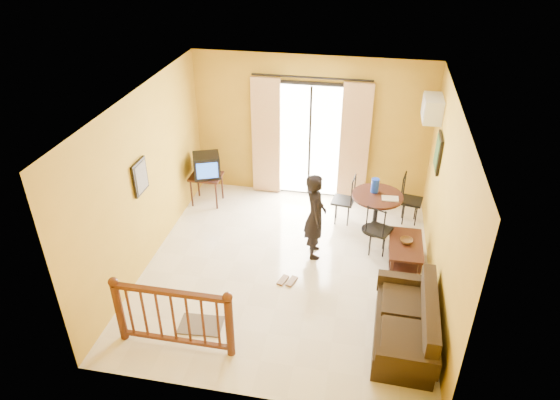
% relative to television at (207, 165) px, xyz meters
% --- Properties ---
extents(ground, '(5.00, 5.00, 0.00)m').
position_rel_television_xyz_m(ground, '(1.87, -1.75, -0.81)').
color(ground, beige).
rests_on(ground, ground).
extents(room_shell, '(5.00, 5.00, 5.00)m').
position_rel_television_xyz_m(room_shell, '(1.87, -1.75, 0.89)').
color(room_shell, white).
rests_on(room_shell, ground).
extents(balcony_door, '(2.25, 0.14, 2.46)m').
position_rel_television_xyz_m(balcony_door, '(1.87, 0.69, 0.37)').
color(balcony_door, black).
rests_on(balcony_door, ground).
extents(tv_table, '(0.59, 0.49, 0.59)m').
position_rel_television_xyz_m(tv_table, '(-0.03, 0.00, -0.30)').
color(tv_table, black).
rests_on(tv_table, ground).
extents(television, '(0.62, 0.59, 0.44)m').
position_rel_television_xyz_m(television, '(0.00, 0.00, 0.00)').
color(television, black).
rests_on(television, tv_table).
extents(picture_left, '(0.05, 0.42, 0.52)m').
position_rel_television_xyz_m(picture_left, '(-0.35, -1.95, 0.74)').
color(picture_left, black).
rests_on(picture_left, room_shell).
extents(dining_table, '(0.89, 0.89, 0.74)m').
position_rel_television_xyz_m(dining_table, '(3.22, -0.39, -0.23)').
color(dining_table, black).
rests_on(dining_table, ground).
extents(water_jug, '(0.14, 0.14, 0.26)m').
position_rel_television_xyz_m(water_jug, '(3.16, -0.29, 0.05)').
color(water_jug, '#1232B0').
rests_on(water_jug, dining_table).
extents(serving_tray, '(0.29, 0.19, 0.02)m').
position_rel_television_xyz_m(serving_tray, '(3.43, -0.49, -0.06)').
color(serving_tray, beige).
rests_on(serving_tray, dining_table).
extents(dining_chairs, '(1.67, 1.56, 0.95)m').
position_rel_television_xyz_m(dining_chairs, '(3.24, -0.41, -0.81)').
color(dining_chairs, black).
rests_on(dining_chairs, ground).
extents(air_conditioner, '(0.31, 0.60, 0.40)m').
position_rel_television_xyz_m(air_conditioner, '(3.96, 0.20, 1.34)').
color(air_conditioner, white).
rests_on(air_conditioner, room_shell).
extents(botanical_print, '(0.05, 0.50, 0.60)m').
position_rel_television_xyz_m(botanical_print, '(4.08, -0.45, 0.84)').
color(botanical_print, black).
rests_on(botanical_print, room_shell).
extents(coffee_table, '(0.52, 0.94, 0.42)m').
position_rel_television_xyz_m(coffee_table, '(3.72, -1.30, -0.53)').
color(coffee_table, black).
rests_on(coffee_table, ground).
extents(bowl, '(0.24, 0.24, 0.06)m').
position_rel_television_xyz_m(bowl, '(3.72, -1.27, -0.36)').
color(bowl, brown).
rests_on(bowl, coffee_table).
extents(sofa, '(0.80, 1.64, 0.78)m').
position_rel_television_xyz_m(sofa, '(3.72, -3.01, -0.52)').
color(sofa, black).
rests_on(sofa, ground).
extents(standing_person, '(0.47, 0.61, 1.49)m').
position_rel_television_xyz_m(standing_person, '(2.24, -1.28, -0.07)').
color(standing_person, black).
rests_on(standing_person, ground).
extents(stair_balustrade, '(1.63, 0.13, 1.04)m').
position_rel_television_xyz_m(stair_balustrade, '(0.72, -3.65, -0.25)').
color(stair_balustrade, '#471E0F').
rests_on(stair_balustrade, ground).
extents(doormat, '(0.63, 0.44, 0.02)m').
position_rel_television_xyz_m(doormat, '(0.91, -3.24, -0.80)').
color(doormat, '#574D45').
rests_on(doormat, ground).
extents(sandals, '(0.31, 0.27, 0.03)m').
position_rel_television_xyz_m(sandals, '(1.93, -2.08, -0.80)').
color(sandals, brown).
rests_on(sandals, ground).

